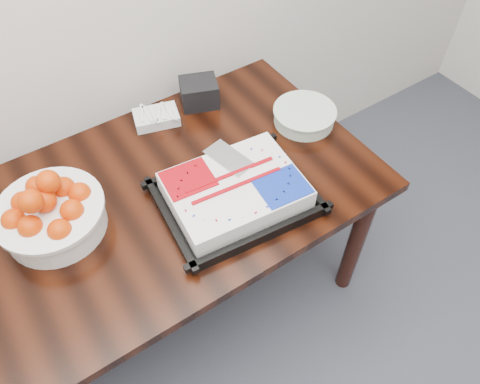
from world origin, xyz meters
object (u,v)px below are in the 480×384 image
cake_tray (235,193)px  napkin_box (199,93)px  table (127,226)px  tangerine_bowl (49,210)px  plate_stack (304,116)px

cake_tray → napkin_box: napkin_box is taller
cake_tray → napkin_box: 0.54m
table → tangerine_bowl: 0.28m
table → tangerine_bowl: (-0.20, 0.06, 0.18)m
cake_tray → plate_stack: bearing=22.5°
table → napkin_box: 0.63m
napkin_box → tangerine_bowl: bearing=-158.2°
cake_tray → tangerine_bowl: size_ratio=1.54×
tangerine_bowl → plate_stack: 1.00m
table → napkin_box: napkin_box is taller
cake_tray → plate_stack: (0.45, 0.19, -0.02)m
plate_stack → cake_tray: bearing=-157.5°
plate_stack → tangerine_bowl: bearing=177.4°
plate_stack → napkin_box: 0.43m
cake_tray → napkin_box: (0.17, 0.52, 0.01)m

